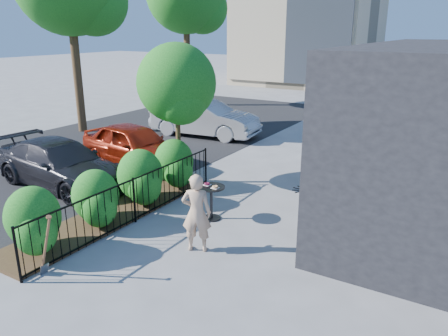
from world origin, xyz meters
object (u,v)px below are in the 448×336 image
Objects in this scene: woman at (197,213)px; car_silver at (205,118)px; car_red at (134,145)px; car_darkgrey at (61,164)px; cafe_table at (211,196)px; patio_tree at (178,88)px; shovel at (46,249)px.

woman is 9.99m from car_silver.
car_red reaches higher than car_darkgrey.
cafe_table is at bearing -150.82° from car_silver.
woman is 0.40× the size of car_red.
car_red is at bearing 179.13° from car_silver.
car_red is at bearing 165.62° from patio_tree.
cafe_table is 1.58m from woman.
car_silver is at bearing -82.72° from woman.
car_silver is at bearing 116.62° from patio_tree.
car_silver is (-3.64, 10.65, 0.19)m from shovel.
shovel is (0.98, -5.36, -2.20)m from patio_tree.
cafe_table is 0.19× the size of car_darkgrey.
car_red is 0.91× the size of car_darkgrey.
shovel is at bearing 26.46° from woman.
car_darkgrey is (-4.91, -0.28, 0.09)m from cafe_table.
car_silver reaches higher than cafe_table.
shovel is 6.78m from car_red.
car_darkgrey is at bearing 178.21° from car_red.
car_silver is at bearing 124.61° from cafe_table.
cafe_table is 0.68× the size of shovel.
car_darkgrey is (-2.75, -1.96, -2.11)m from patio_tree.
patio_tree is 0.87× the size of car_darkgrey.
cafe_table is 3.86m from shovel.
cafe_table is (2.16, -1.67, -2.20)m from patio_tree.
woman is 2.85m from shovel.
car_red is 2.58m from car_darkgrey.
car_darkgrey is (-0.48, -2.54, -0.04)m from car_red.
patio_tree is at bearing -50.30° from car_darkgrey.
cafe_table is 4.92m from car_darkgrey.
cafe_table is at bearing -37.84° from patio_tree.
patio_tree is 3.50m from cafe_table.
car_silver is (-2.65, 5.29, -2.01)m from patio_tree.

